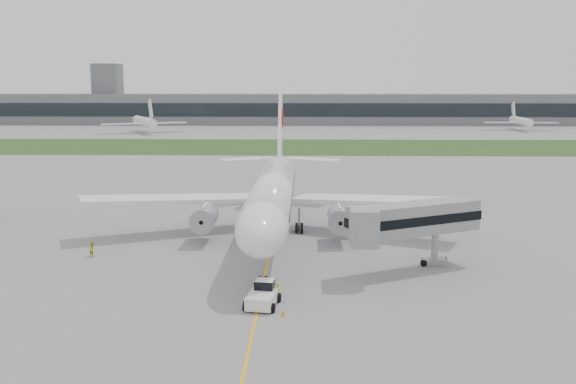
{
  "coord_description": "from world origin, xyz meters",
  "views": [
    {
      "loc": [
        4.01,
        -72.98,
        18.77
      ],
      "look_at": [
        1.91,
        2.0,
        6.06
      ],
      "focal_mm": 40.0,
      "sensor_mm": 36.0,
      "label": 1
    }
  ],
  "objects_px": {
    "jet_bridge": "(408,221)",
    "ground_crew_near": "(278,292)",
    "airliner": "(273,191)",
    "pushback_tug": "(263,295)"
  },
  "relations": [
    {
      "from": "pushback_tug",
      "to": "jet_bridge",
      "type": "relative_size",
      "value": 0.29
    },
    {
      "from": "pushback_tug",
      "to": "ground_crew_near",
      "type": "relative_size",
      "value": 2.56
    },
    {
      "from": "airliner",
      "to": "ground_crew_near",
      "type": "relative_size",
      "value": 32.59
    },
    {
      "from": "jet_bridge",
      "to": "ground_crew_near",
      "type": "distance_m",
      "value": 16.27
    },
    {
      "from": "jet_bridge",
      "to": "ground_crew_near",
      "type": "height_order",
      "value": "jet_bridge"
    },
    {
      "from": "pushback_tug",
      "to": "airliner",
      "type": "bearing_deg",
      "value": 99.33
    },
    {
      "from": "pushback_tug",
      "to": "ground_crew_near",
      "type": "xyz_separation_m",
      "value": [
        1.23,
        1.13,
        -0.1
      ]
    },
    {
      "from": "airliner",
      "to": "pushback_tug",
      "type": "relative_size",
      "value": 12.74
    },
    {
      "from": "airliner",
      "to": "pushback_tug",
      "type": "height_order",
      "value": "airliner"
    },
    {
      "from": "airliner",
      "to": "ground_crew_near",
      "type": "xyz_separation_m",
      "value": [
        1.63,
        -24.19,
        -4.83
      ]
    }
  ]
}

